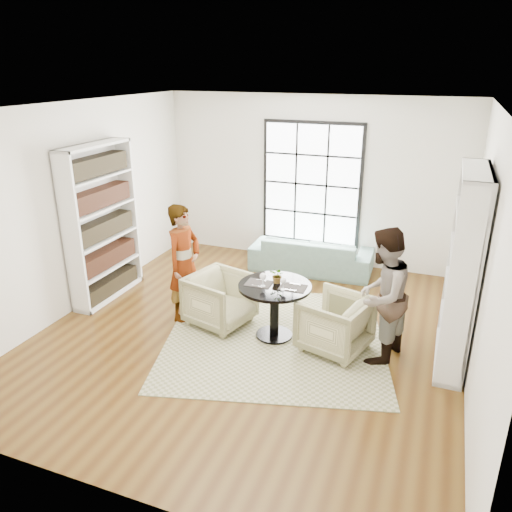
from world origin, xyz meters
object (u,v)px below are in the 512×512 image
at_px(person_left, 184,263).
at_px(wine_glass_right, 283,281).
at_px(armchair_right, 335,324).
at_px(person_right, 382,296).
at_px(wine_glass_left, 263,277).
at_px(sofa, 311,254).
at_px(armchair_left, 220,300).
at_px(pedestal_table, 275,300).
at_px(flower_centerpiece, 278,275).

height_order(person_left, wine_glass_right, person_left).
distance_m(armchair_right, person_right, 0.73).
relative_size(person_right, wine_glass_left, 9.07).
relative_size(sofa, person_right, 1.24).
height_order(armchair_left, person_left, person_left).
height_order(armchair_left, armchair_right, armchair_left).
height_order(armchair_right, wine_glass_right, wine_glass_right).
relative_size(sofa, armchair_left, 2.59).
relative_size(pedestal_table, flower_centerpiece, 4.49).
bearing_deg(sofa, person_left, 59.79).
relative_size(person_left, flower_centerpiece, 7.90).
xyz_separation_m(pedestal_table, armchair_left, (-0.83, 0.08, -0.18)).
bearing_deg(wine_glass_right, armchair_left, 169.28).
relative_size(wine_glass_left, wine_glass_right, 1.09).
height_order(person_right, flower_centerpiece, person_right).
bearing_deg(flower_centerpiece, person_left, 179.83).
relative_size(person_right, wine_glass_right, 9.87).
bearing_deg(armchair_left, wine_glass_left, -89.16).
distance_m(armchair_left, wine_glass_right, 1.13).
distance_m(person_left, flower_centerpiece, 1.39).
relative_size(sofa, armchair_right, 2.63).
relative_size(armchair_left, wine_glass_right, 4.73).
xyz_separation_m(wine_glass_left, flower_centerpiece, (0.14, 0.17, -0.03)).
bearing_deg(person_left, person_right, -82.35).
bearing_deg(person_right, flower_centerpiece, -78.17).
bearing_deg(armchair_right, flower_centerpiece, -80.55).
distance_m(person_right, wine_glass_left, 1.51).
height_order(sofa, person_left, person_left).
bearing_deg(flower_centerpiece, person_right, -3.97).
relative_size(armchair_left, person_right, 0.48).
height_order(person_left, person_right, person_right).
bearing_deg(flower_centerpiece, sofa, 93.82).
bearing_deg(armchair_left, armchair_right, -78.41).
distance_m(person_left, person_right, 2.76).
bearing_deg(pedestal_table, sofa, 93.43).
xyz_separation_m(person_left, wine_glass_left, (1.25, -0.18, 0.06)).
xyz_separation_m(person_right, wine_glass_left, (-1.50, -0.08, 0.05)).
height_order(armchair_right, person_right, person_right).
bearing_deg(sofa, person_right, 119.14).
distance_m(sofa, person_left, 2.72).
height_order(person_right, wine_glass_right, person_right).
xyz_separation_m(wine_glass_left, wine_glass_right, (0.28, -0.01, -0.01)).
xyz_separation_m(sofa, person_left, (-1.24, -2.36, 0.54)).
relative_size(sofa, person_left, 1.25).
distance_m(sofa, person_right, 2.94).
distance_m(armchair_right, wine_glass_right, 0.86).
distance_m(sofa, armchair_left, 2.46).
bearing_deg(flower_centerpiece, armchair_left, 179.72).
distance_m(armchair_left, flower_centerpiece, 0.98).
relative_size(pedestal_table, wine_glass_left, 5.11).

